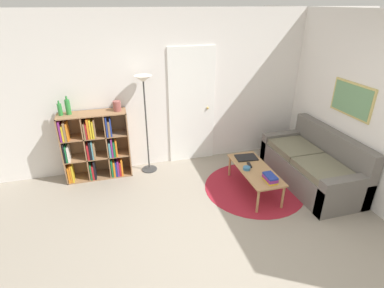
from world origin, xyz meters
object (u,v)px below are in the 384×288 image
Objects in this scene: coffee_table at (255,171)px; bowl at (247,168)px; couch at (314,166)px; laptop at (246,158)px; floor_lamp at (144,94)px; bookshelf at (95,146)px; bottle_left at (60,109)px; bottle_middle at (68,107)px; vase_on_shelf at (117,106)px.

bowl is (-0.14, 0.01, 0.06)m from coffee_table.
couch reaches higher than laptop.
floor_lamp is 1.95m from bowl.
floor_lamp reaches higher than couch.
bookshelf is at bearing 153.45° from bowl.
bookshelf is 4.96× the size of bottle_left.
floor_lamp is 5.82× the size of bottle_middle.
coffee_table is at bearing 178.32° from couch.
laptop is 2.27× the size of vase_on_shelf.
coffee_table is at bearing -92.26° from laptop.
vase_on_shelf is (-1.90, 1.10, 0.85)m from coffee_table.
bottle_middle reaches higher than bowl.
floor_lamp is (0.85, -0.03, 0.81)m from bookshelf.
vase_on_shelf is at bearing -0.92° from bottle_left.
coffee_table is (-1.02, 0.03, 0.06)m from couch.
bottle_middle is at bearing 163.54° from laptop.
bookshelf is 2.46m from laptop.
bookshelf is at bearing 154.56° from coffee_table.
bottle_left is at bearing 157.07° from bowl.
bookshelf reaches higher than laptop.
bookshelf is 3.95× the size of bottle_middle.
bowl is (-1.16, 0.04, 0.12)m from couch.
vase_on_shelf is at bearing 158.91° from couch.
bookshelf is at bearing 161.28° from couch.
vase_on_shelf reaches higher than laptop.
laptop is at bearing -21.37° from vase_on_shelf.
couch is at bearing -16.90° from bottle_left.
vase_on_shelf is (0.41, -0.00, 0.65)m from bookshelf.
bottle_middle is at bearing 177.74° from vase_on_shelf.
floor_lamp is at bearing -3.63° from vase_on_shelf.
vase_on_shelf reaches higher than coffee_table.
floor_lamp is 1.16m from bottle_middle.
laptop is (0.01, 0.35, 0.05)m from coffee_table.
bottle_middle is (-3.64, 1.16, 0.95)m from couch.
bookshelf reaches higher than couch.
bottle_middle is 0.72m from vase_on_shelf.
bookshelf is 0.75m from bottle_middle.
coffee_table is at bearing -5.09° from bowl.
coffee_table is 3.08m from bottle_left.
coffee_table is (2.32, -1.10, -0.20)m from bookshelf.
bottle_middle is (-1.15, 0.06, -0.13)m from floor_lamp.
couch is 1.03m from coffee_table.
bookshelf is 1.17m from floor_lamp.
floor_lamp is at bearing 143.94° from coffee_table.
bottle_middle is (-2.63, 0.78, 0.84)m from laptop.
laptop is at bearing -15.52° from bottle_left.
bottle_left is at bearing 164.48° from laptop.
couch is 11.29× the size of vase_on_shelf.
bookshelf is at bearing -1.36° from bottle_left.
bottle_left reaches higher than laptop.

